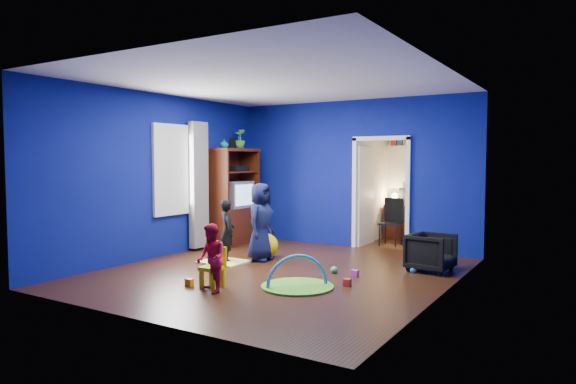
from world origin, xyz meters
The scene contains 33 objects.
floor centered at (0.00, 0.00, 0.00)m, with size 5.00×5.50×0.01m, color black.
ceiling centered at (0.00, 0.00, 2.90)m, with size 5.00×5.50×0.01m, color white.
wall_back centered at (0.00, 2.75, 1.45)m, with size 5.00×0.02×2.90m, color navy.
wall_front centered at (0.00, -2.75, 1.45)m, with size 5.00×0.02×2.90m, color navy.
wall_left centered at (-2.50, 0.00, 1.45)m, with size 0.02×5.50×2.90m, color navy.
wall_right centered at (2.50, 0.00, 1.45)m, with size 0.02×5.50×2.90m, color navy.
alcove centered at (0.60, 3.62, 1.25)m, with size 1.00×1.75×2.50m, color silver, non-canonical shape.
armchair centered at (1.98, 1.32, 0.30)m, with size 0.63×0.65×0.59m, color black.
child_black centered at (-1.18, 0.26, 0.53)m, with size 0.39×0.25×1.06m, color black.
child_navy centered at (-0.77, 0.65, 0.67)m, with size 0.65×0.42×1.34m, color #0F1939.
toddler_red centered at (-0.11, -1.45, 0.45)m, with size 0.44×0.34×0.90m, color red.
vase centered at (-2.22, 1.50, 2.05)m, with size 0.18×0.18×0.18m, color #0C5161.
potted_plant centered at (-2.22, 2.02, 2.17)m, with size 0.23×0.23×0.41m, color #2F812E.
tv_armoire centered at (-2.22, 1.80, 0.98)m, with size 0.58×1.14×1.96m, color #401A0A.
crt_tv centered at (-2.18, 1.80, 1.02)m, with size 0.46×0.70×0.54m, color silver.
yellow_blanket centered at (-1.18, 0.16, 0.01)m, with size 0.75×0.60×0.03m, color #F2E07A.
hopper_ball centered at (-0.82, 0.90, 0.22)m, with size 0.43×0.43×0.43m, color yellow.
kid_chair centered at (-0.26, -1.25, 0.25)m, with size 0.28×0.28×0.50m, color yellow.
play_mat centered at (0.72, -0.64, 0.01)m, with size 0.99×0.99×0.03m, color #4FA625.
toy_arch centered at (0.72, -0.64, 0.02)m, with size 0.88×0.88×0.05m, color #3F8CD8.
window_left centered at (-2.48, 0.35, 1.55)m, with size 0.03×0.95×1.55m, color white.
curtain centered at (-2.37, 0.90, 1.25)m, with size 0.14×0.42×2.40m, color slate.
doorway centered at (0.60, 2.75, 1.05)m, with size 1.16×0.10×2.10m, color white.
study_desk centered at (0.60, 4.26, 0.38)m, with size 0.88×0.44×0.75m, color #3D140A.
desk_monitor centered at (0.60, 4.38, 0.95)m, with size 0.40×0.05×0.32m, color black.
desk_lamp centered at (0.32, 4.32, 0.93)m, with size 0.14×0.14×0.14m, color #FFD88C.
folding_chair centered at (0.60, 3.30, 0.46)m, with size 0.40×0.40×0.92m, color black.
book_shelf centered at (0.60, 4.37, 2.02)m, with size 0.88×0.24×0.04m, color white.
toy_0 centered at (1.27, -0.22, 0.05)m, with size 0.10×0.08×0.10m, color red.
toy_1 centered at (1.79, 1.07, 0.06)m, with size 0.11×0.11×0.11m, color #2995ED.
toy_2 centered at (-0.59, -1.34, 0.05)m, with size 0.10×0.08×0.10m, color orange.
toy_3 centered at (0.76, 0.41, 0.06)m, with size 0.11×0.11×0.11m, color #33B35E.
toy_4 centered at (1.13, 0.36, 0.05)m, with size 0.10×0.08×0.10m, color #C449B4.
Camera 1 is at (4.19, -6.57, 1.74)m, focal length 32.00 mm.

